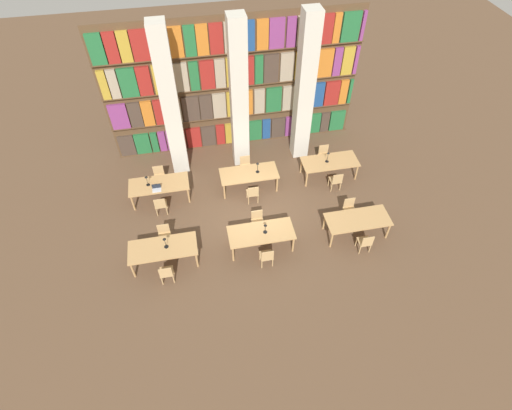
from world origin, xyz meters
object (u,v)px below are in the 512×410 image
desk_lamp_3 (258,166)px  reading_table_5 (330,163)px  pillar_right (305,91)px  reading_table_3 (159,185)px  chair_2 (267,256)px  chair_10 (336,180)px  desk_lamp_2 (147,179)px  pillar_left (170,105)px  reading_table_4 (249,174)px  desk_lamp_0 (165,241)px  desk_lamp_4 (328,155)px  laptop (157,189)px  chair_3 (258,221)px  chair_1 (164,235)px  chair_7 (159,176)px  chair_5 (349,208)px  chair_11 (324,155)px  chair_9 (246,166)px  reading_table_0 (163,249)px  chair_6 (161,205)px  reading_table_2 (358,220)px  chair_4 (365,242)px  chair_0 (166,273)px  desk_lamp_1 (265,227)px  reading_table_1 (261,234)px  pillar_center (239,98)px

desk_lamp_3 → reading_table_5: bearing=1.1°
pillar_right → reading_table_3: size_ratio=2.72×
chair_2 → chair_10: same height
desk_lamp_3 → desk_lamp_2: bearing=178.8°
pillar_left → reading_table_4: (2.53, -1.68, -2.30)m
desk_lamp_0 → desk_lamp_3: size_ratio=0.97×
pillar_left → desk_lamp_4: (5.64, -1.63, -1.90)m
pillar_right → laptop: size_ratio=18.75×
chair_3 → chair_1: bearing=0.2°
pillar_left → pillar_right: size_ratio=1.00×
desk_lamp_2 → laptop: 0.51m
reading_table_3 → chair_7: bearing=90.6°
chair_5 → chair_11: same height
chair_9 → chair_11: 3.27m
chair_7 → chair_9: (3.40, -0.06, 0.00)m
reading_table_0 → chair_6: bearing=91.1°
chair_2 → desk_lamp_4: bearing=49.3°
chair_6 → chair_9: same height
chair_6 → desk_lamp_4: desk_lamp_4 is taller
reading_table_2 → chair_4: chair_4 is taller
chair_0 → chair_9: same height
desk_lamp_1 → reading_table_4: (-0.02, 2.92, -0.35)m
laptop → reading_table_1: bearing=-38.6°
desk_lamp_0 → reading_table_5: desk_lamp_0 is taller
chair_5 → reading_table_4: size_ratio=0.39×
pillar_center → chair_0: (-3.28, -5.36, -2.54)m
chair_1 → desk_lamp_4: size_ratio=1.78×
chair_0 → chair_10: size_ratio=1.00×
chair_3 → reading_table_4: size_ratio=0.39×
desk_lamp_2 → chair_3: bearing=-30.9°
chair_5 → desk_lamp_4: 2.35m
desk_lamp_4 → desk_lamp_0: bearing=-155.0°
pillar_center → reading_table_3: (-3.35, -1.62, -2.30)m
chair_3 → desk_lamp_2: desk_lamp_2 is taller
pillar_center → desk_lamp_2: bearing=-156.8°
desk_lamp_1 → laptop: (-3.48, 2.69, -0.24)m
reading_table_5 → chair_0: bearing=-150.4°
chair_3 → reading_table_3: 3.97m
chair_3 → desk_lamp_2: bearing=-30.9°
reading_table_3 → desk_lamp_2: size_ratio=4.87×
desk_lamp_0 → chair_6: 2.28m
chair_2 → pillar_right: bearing=64.6°
reading_table_0 → chair_10: bearing=18.3°
pillar_center → reading_table_4: 2.85m
chair_6 → chair_11: 6.84m
reading_table_2 → laptop: bearing=157.8°
chair_2 → reading_table_2: 3.42m
reading_table_0 → chair_1: bearing=87.0°
reading_table_3 → reading_table_5: 6.63m
reading_table_0 → chair_5: chair_5 is taller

